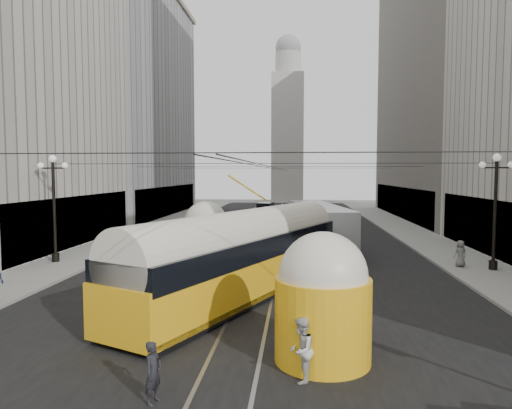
% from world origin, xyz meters
% --- Properties ---
extents(road, '(20.00, 85.00, 0.02)m').
position_xyz_m(road, '(0.00, 32.50, 0.00)').
color(road, black).
rests_on(road, ground).
extents(sidewalk_left, '(4.00, 72.00, 0.15)m').
position_xyz_m(sidewalk_left, '(-12.00, 36.00, 0.07)').
color(sidewalk_left, gray).
rests_on(sidewalk_left, ground).
extents(sidewalk_right, '(4.00, 72.00, 0.15)m').
position_xyz_m(sidewalk_right, '(12.00, 36.00, 0.07)').
color(sidewalk_right, gray).
rests_on(sidewalk_right, ground).
extents(rail_left, '(0.12, 85.00, 0.04)m').
position_xyz_m(rail_left, '(-0.75, 32.50, 0.00)').
color(rail_left, gray).
rests_on(rail_left, ground).
extents(rail_right, '(0.12, 85.00, 0.04)m').
position_xyz_m(rail_right, '(0.75, 32.50, 0.00)').
color(rail_right, gray).
rests_on(rail_right, ground).
extents(building_left_far, '(12.60, 28.60, 28.60)m').
position_xyz_m(building_left_far, '(-19.99, 48.00, 14.31)').
color(building_left_far, '#999999').
rests_on(building_left_far, ground).
extents(building_right_far, '(12.60, 32.60, 32.60)m').
position_xyz_m(building_right_far, '(20.00, 48.00, 16.31)').
color(building_right_far, '#514C47').
rests_on(building_right_far, ground).
extents(distant_tower, '(6.00, 6.00, 31.36)m').
position_xyz_m(distant_tower, '(0.00, 80.00, 14.97)').
color(distant_tower, '#B2AFA8').
rests_on(distant_tower, ground).
extents(lamppost_left_mid, '(1.86, 0.44, 6.37)m').
position_xyz_m(lamppost_left_mid, '(-12.60, 18.00, 3.74)').
color(lamppost_left_mid, black).
rests_on(lamppost_left_mid, sidewalk_left).
extents(lamppost_right_mid, '(1.86, 0.44, 6.37)m').
position_xyz_m(lamppost_right_mid, '(12.60, 18.00, 3.74)').
color(lamppost_right_mid, black).
rests_on(lamppost_right_mid, sidewalk_right).
extents(catenary, '(25.00, 72.00, 0.23)m').
position_xyz_m(catenary, '(0.12, 31.49, 5.88)').
color(catenary, black).
rests_on(catenary, ground).
extents(streetcar, '(8.91, 16.20, 3.85)m').
position_xyz_m(streetcar, '(-0.50, 11.89, 1.88)').
color(streetcar, '#F1AE14').
rests_on(streetcar, ground).
extents(city_bus, '(4.41, 12.64, 3.13)m').
position_xyz_m(city_bus, '(3.39, 25.24, 1.72)').
color(city_bus, '#A4A6AA').
rests_on(city_bus, ground).
extents(sedan_white_far, '(2.95, 4.91, 1.45)m').
position_xyz_m(sedan_white_far, '(4.34, 42.70, 0.66)').
color(sedan_white_far, silver).
rests_on(sedan_white_far, ground).
extents(sedan_dark_far, '(2.95, 5.02, 1.49)m').
position_xyz_m(sedan_dark_far, '(-2.35, 52.65, 0.67)').
color(sedan_dark_far, black).
rests_on(sedan_dark_far, ground).
extents(pedestrian_crossing_a, '(0.49, 0.62, 1.50)m').
position_xyz_m(pedestrian_crossing_a, '(-1.57, 2.38, 0.75)').
color(pedestrian_crossing_a, black).
rests_on(pedestrian_crossing_a, ground).
extents(pedestrian_crossing_b, '(0.82, 0.96, 1.70)m').
position_xyz_m(pedestrian_crossing_b, '(1.94, 3.83, 0.85)').
color(pedestrian_crossing_b, beige).
rests_on(pedestrian_crossing_b, ground).
extents(pedestrian_sidewalk_right, '(0.83, 0.63, 1.51)m').
position_xyz_m(pedestrian_sidewalk_right, '(11.07, 18.65, 0.90)').
color(pedestrian_sidewalk_right, slate).
rests_on(pedestrian_sidewalk_right, sidewalk_right).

